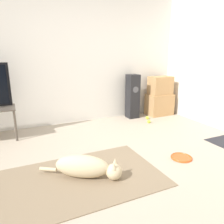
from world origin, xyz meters
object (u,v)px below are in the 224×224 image
Objects in this scene: cardboard_box_lower at (159,104)px; tennis_ball_by_boxes at (147,118)px; cardboard_box_upper at (160,86)px; tennis_ball_near_speaker at (149,122)px; frisbee at (181,157)px; dog at (87,167)px; floor_speaker at (133,96)px.

cardboard_box_lower is 8.53× the size of tennis_ball_by_boxes.
tennis_ball_near_speaker is at bearing -142.73° from cardboard_box_upper.
tennis_ball_near_speaker is (0.47, 1.45, 0.02)m from frisbee.
tennis_ball_by_boxes is at bearing -156.01° from cardboard_box_lower.
tennis_ball_by_boxes is 1.00× the size of tennis_ball_near_speaker.
tennis_ball_by_boxes is at bearing 40.25° from dog.
tennis_ball_near_speaker is at bearing 37.64° from dog.
tennis_ball_by_boxes is at bearing -156.24° from cardboard_box_upper.
frisbee is at bearing -109.29° from tennis_ball_by_boxes.
tennis_ball_near_speaker is (1.77, 1.36, -0.10)m from dog.
frisbee is 2.24m from cardboard_box_upper.
dog is 2.95m from cardboard_box_lower.
tennis_ball_near_speaker is at bearing -79.13° from floor_speaker.
floor_speaker reaches higher than tennis_ball_near_speaker.
tennis_ball_by_boxes is (0.59, 1.68, 0.02)m from frisbee.
cardboard_box_upper is at bearing 61.15° from frisbee.
frisbee is at bearing -100.89° from floor_speaker.
frisbee is (1.30, -0.09, -0.12)m from dog.
dog is 1.31m from frisbee.
frisbee is 0.49× the size of cardboard_box_lower.
floor_speaker is at bearing 174.33° from cardboard_box_lower.
tennis_ball_by_boxes is 0.26m from tennis_ball_near_speaker.
dog is 2.97× the size of frisbee.
cardboard_box_lower is 0.74m from tennis_ball_near_speaker.
dog is at bearing 176.13° from frisbee.
cardboard_box_lower is 0.53m from tennis_ball_by_boxes.
frisbee is 0.57× the size of cardboard_box_upper.
cardboard_box_lower is at bearing 45.54° from cardboard_box_upper.
frisbee is 4.19× the size of tennis_ball_by_boxes.
floor_speaker is at bearing 173.98° from cardboard_box_upper.
floor_speaker reaches higher than cardboard_box_lower.
frisbee is at bearing -3.87° from dog.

